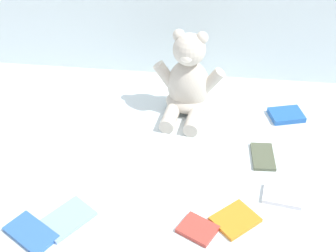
{
  "coord_description": "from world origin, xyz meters",
  "views": [
    {
      "loc": [
        0.15,
        -1.21,
        0.96
      ],
      "look_at": [
        0.02,
        -0.1,
        0.1
      ],
      "focal_mm": 48.92,
      "sensor_mm": 36.0,
      "label": 1
    }
  ],
  "objects": [
    {
      "name": "book_case_3",
      "position": [
        -0.22,
        -0.42,
        0.01
      ],
      "size": [
        0.16,
        0.17,
        0.01
      ],
      "primitive_type": "cube",
      "rotation": [
        0.0,
        0.0,
        2.52
      ],
      "color": "#86A6E1",
      "rests_on": "ground_plane"
    },
    {
      "name": "book_case_5",
      "position": [
        0.41,
        0.13,
        0.01
      ],
      "size": [
        0.13,
        0.11,
        0.02
      ],
      "primitive_type": "cube",
      "rotation": [
        0.0,
        0.0,
        5.0
      ],
      "color": "#2158A9",
      "rests_on": "ground_plane"
    },
    {
      "name": "book_case_0",
      "position": [
        0.37,
        -0.26,
        0.01
      ],
      "size": [
        0.12,
        0.09,
        0.01
      ],
      "primitive_type": "cube",
      "rotation": [
        0.0,
        0.0,
        4.56
      ],
      "color": "white",
      "rests_on": "ground_plane"
    },
    {
      "name": "book_case_4",
      "position": [
        0.32,
        -0.1,
        0.01
      ],
      "size": [
        0.08,
        0.13,
        0.01
      ],
      "primitive_type": "cube",
      "rotation": [
        0.0,
        0.0,
        0.06
      ],
      "color": "#4E553F",
      "rests_on": "ground_plane"
    },
    {
      "name": "book_case_1",
      "position": [
        0.23,
        -0.37,
        0.01
      ],
      "size": [
        0.15,
        0.15,
        0.01
      ],
      "primitive_type": "cube",
      "rotation": [
        0.0,
        0.0,
        2.32
      ],
      "color": "orange",
      "rests_on": "ground_plane"
    },
    {
      "name": "teddy_bear",
      "position": [
        0.06,
        0.13,
        0.11
      ],
      "size": [
        0.25,
        0.23,
        0.3
      ],
      "rotation": [
        0.0,
        0.0,
        -0.12
      ],
      "color": "beige",
      "rests_on": "ground_plane"
    },
    {
      "name": "book_case_6",
      "position": [
        0.13,
        -0.41,
        0.01
      ],
      "size": [
        0.12,
        0.11,
        0.01
      ],
      "primitive_type": "cube",
      "rotation": [
        0.0,
        0.0,
        1.09
      ],
      "color": "#BC3F35",
      "rests_on": "ground_plane"
    },
    {
      "name": "book_case_2",
      "position": [
        -0.3,
        -0.48,
        0.01
      ],
      "size": [
        0.16,
        0.14,
        0.01
      ],
      "primitive_type": "cube",
      "rotation": [
        0.0,
        0.0,
        4.16
      ],
      "color": "#3166AF",
      "rests_on": "ground_plane"
    },
    {
      "name": "ground_plane",
      "position": [
        0.0,
        0.0,
        0.0
      ],
      "size": [
        3.2,
        3.2,
        0.0
      ],
      "primitive_type": "plane",
      "color": "silver"
    }
  ]
}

